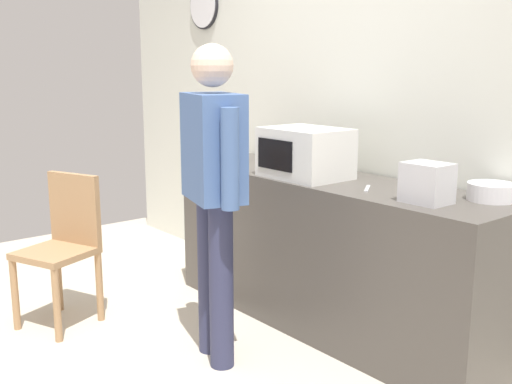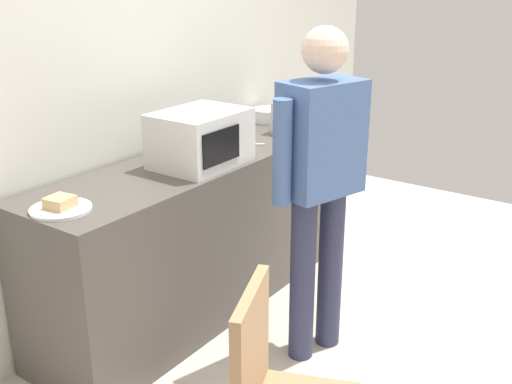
% 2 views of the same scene
% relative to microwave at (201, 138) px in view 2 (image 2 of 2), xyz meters
% --- Properties ---
extents(back_wall, '(5.40, 0.13, 2.60)m').
position_rel_microwave_xyz_m(back_wall, '(-0.05, 0.47, 0.22)').
color(back_wall, silver).
rests_on(back_wall, ground_plane).
extents(kitchen_counter, '(2.33, 0.62, 0.94)m').
position_rel_microwave_xyz_m(kitchen_counter, '(0.13, 0.09, -0.62)').
color(kitchen_counter, '#4C4742').
rests_on(kitchen_counter, ground_plane).
extents(microwave, '(0.50, 0.39, 0.30)m').
position_rel_microwave_xyz_m(microwave, '(0.00, 0.00, 0.00)').
color(microwave, silver).
rests_on(microwave, kitchen_counter).
extents(sandwich_plate, '(0.27, 0.27, 0.06)m').
position_rel_microwave_xyz_m(sandwich_plate, '(-0.89, 0.07, -0.13)').
color(sandwich_plate, white).
rests_on(sandwich_plate, kitchen_counter).
extents(salad_bowl, '(0.24, 0.24, 0.09)m').
position_rel_microwave_xyz_m(salad_bowl, '(1.07, 0.28, -0.11)').
color(salad_bowl, white).
rests_on(salad_bowl, kitchen_counter).
extents(toaster, '(0.22, 0.18, 0.20)m').
position_rel_microwave_xyz_m(toaster, '(0.89, -0.02, -0.05)').
color(toaster, silver).
rests_on(toaster, kitchen_counter).
extents(fork_utensil, '(0.05, 0.17, 0.01)m').
position_rel_microwave_xyz_m(fork_utensil, '(0.55, 0.36, -0.15)').
color(fork_utensil, silver).
rests_on(fork_utensil, kitchen_counter).
extents(spoon_utensil, '(0.11, 0.15, 0.01)m').
position_rel_microwave_xyz_m(spoon_utensil, '(0.48, 0.01, -0.15)').
color(spoon_utensil, silver).
rests_on(spoon_utensil, kitchen_counter).
extents(person_standing, '(0.57, 0.34, 1.71)m').
position_rel_microwave_xyz_m(person_standing, '(0.06, -0.72, -0.08)').
color(person_standing, '#2F3251').
rests_on(person_standing, ground_plane).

